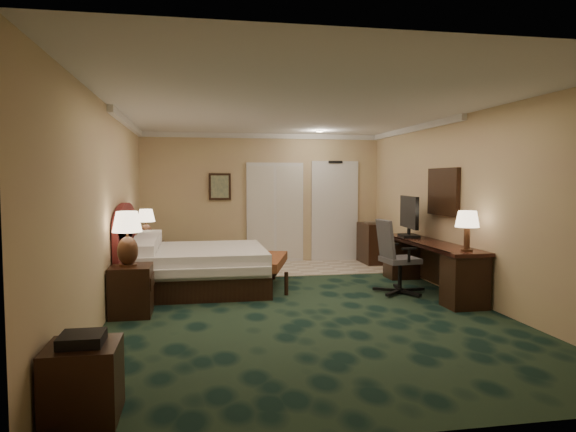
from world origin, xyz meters
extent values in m
cube|color=black|center=(0.00, 0.00, 0.00)|extent=(5.00, 7.50, 0.00)
cube|color=silver|center=(0.00, 0.00, 2.70)|extent=(5.00, 7.50, 0.00)
cube|color=#D8C387|center=(0.00, 3.75, 1.35)|extent=(5.00, 0.00, 2.70)
cube|color=#D8C387|center=(0.00, -3.75, 1.35)|extent=(5.00, 0.00, 2.70)
cube|color=#D8C387|center=(-2.50, 0.00, 1.35)|extent=(0.00, 7.50, 2.70)
cube|color=#D8C387|center=(2.50, 0.00, 1.35)|extent=(0.00, 7.50, 2.70)
cube|color=#B8A78F|center=(0.90, 2.90, 0.01)|extent=(3.20, 1.70, 0.01)
cube|color=white|center=(1.55, 3.72, 1.05)|extent=(1.02, 0.06, 2.18)
cube|color=silver|center=(0.25, 3.71, 1.05)|extent=(1.20, 0.06, 2.10)
cube|color=#4E655A|center=(-0.90, 3.71, 1.60)|extent=(0.45, 0.06, 0.55)
cube|color=white|center=(2.46, 0.60, 1.55)|extent=(0.05, 0.95, 0.75)
cube|color=silver|center=(-1.36, 1.24, 0.33)|extent=(2.08, 1.93, 0.66)
cube|color=black|center=(-2.22, -0.18, 0.32)|extent=(0.51, 0.59, 0.64)
cube|color=black|center=(-2.22, 2.21, 0.33)|extent=(0.52, 0.60, 0.65)
cube|color=brown|center=(-0.26, 1.22, 0.25)|extent=(0.89, 1.54, 0.49)
cube|color=black|center=(-2.22, -3.11, 0.28)|extent=(0.51, 0.51, 0.55)
cube|color=black|center=(2.19, 0.50, 0.39)|extent=(0.58, 2.67, 0.77)
cube|color=black|center=(2.14, 1.15, 1.12)|extent=(0.19, 0.90, 0.70)
cube|color=black|center=(2.23, 3.20, 0.42)|extent=(0.44, 0.79, 0.84)
camera|label=1|loc=(-1.40, -6.94, 1.73)|focal=32.00mm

